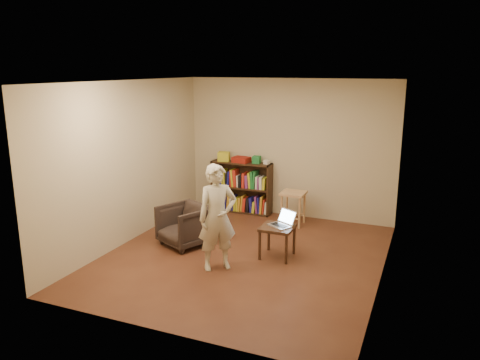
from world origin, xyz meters
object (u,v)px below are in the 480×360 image
at_px(bookshelf, 242,190).
at_px(stool, 293,198).
at_px(side_table, 277,232).
at_px(laptop, 283,222).
at_px(person, 217,218).
at_px(armchair, 185,225).

xyz_separation_m(bookshelf, stool, (1.16, -0.37, 0.05)).
distance_m(side_table, laptop, 0.16).
relative_size(bookshelf, person, 0.79).
height_order(stool, armchair, armchair).
xyz_separation_m(stool, armchair, (-1.33, -1.63, -0.17)).
bearing_deg(armchair, laptop, 31.15).
bearing_deg(armchair, person, -9.94).
height_order(side_table, person, person).
relative_size(side_table, laptop, 1.11).
xyz_separation_m(bookshelf, person, (0.71, -2.61, 0.32)).
relative_size(stool, laptop, 1.39).
bearing_deg(person, stool, 37.53).
bearing_deg(side_table, armchair, -176.55).
bearing_deg(stool, armchair, -129.16).
height_order(armchair, person, person).
xyz_separation_m(bookshelf, laptop, (1.41, -1.83, 0.10)).
xyz_separation_m(armchair, person, (0.88, -0.62, 0.43)).
bearing_deg(bookshelf, stool, -17.71).
distance_m(bookshelf, person, 2.73).
distance_m(armchair, person, 1.15).
bearing_deg(laptop, armchair, -145.00).
height_order(bookshelf, person, person).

